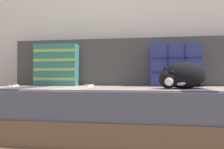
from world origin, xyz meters
TOP-DOWN VIEW (x-y plane):
  - ground_plane at (0.00, 0.00)m, footprint 14.00×14.00m
  - couch at (-0.00, 0.11)m, footprint 2.19×0.88m
  - sofa_backrest at (0.00, 0.48)m, footprint 2.15×0.14m
  - throw_pillow_quilted at (0.46, 0.33)m, footprint 0.43×0.14m
  - throw_pillow_striped at (-0.62, 0.33)m, footprint 0.40×0.14m
  - sleeping_cat at (0.46, -0.06)m, footprint 0.39×0.35m
  - game_remote_near at (-0.27, 0.18)m, footprint 0.06×0.20m
  - game_remote_far at (-0.87, 0.04)m, footprint 0.08×0.19m

SIDE VIEW (x-z plane):
  - ground_plane at x=0.00m, z-range 0.00..0.00m
  - couch at x=0.00m, z-range 0.00..0.37m
  - game_remote_far at x=-0.87m, z-range 0.37..0.39m
  - game_remote_near at x=-0.27m, z-range 0.37..0.39m
  - sleeping_cat at x=0.46m, z-range 0.37..0.55m
  - throw_pillow_quilted at x=0.46m, z-range 0.37..0.74m
  - throw_pillow_striped at x=-0.62m, z-range 0.37..0.76m
  - sofa_backrest at x=0.00m, z-range 0.37..0.82m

